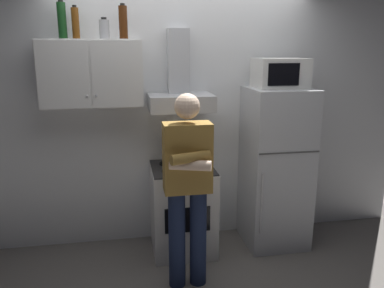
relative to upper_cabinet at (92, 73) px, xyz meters
The scene contains 13 objects.
ground_plane 1.98m from the upper_cabinet, 23.77° to the right, with size 7.00×7.00×0.00m, color slate.
back_wall_tiled 0.97m from the upper_cabinet, 14.86° to the left, with size 4.80×0.10×2.70m, color white.
upper_cabinet is the anchor object (origin of this frame).
stove_oven 1.55m from the upper_cabinet, ahead, with size 0.60×0.62×0.87m.
range_hood 0.81m from the upper_cabinet, ahead, with size 0.60×0.44×0.75m.
refrigerator 2.00m from the upper_cabinet, ahead, with size 0.60×0.62×1.60m.
microwave 1.75m from the upper_cabinet, ahead, with size 0.48×0.37×0.28m.
person_standing 1.35m from the upper_cabinet, 44.26° to the right, with size 0.38×0.33×1.64m.
cooking_pot 1.27m from the upper_cabinet, 14.73° to the right, with size 0.29×0.19×0.10m.
bottle_wine_green 0.51m from the upper_cabinet, behind, with size 0.08×0.08×0.32m.
bottle_beer_brown 0.45m from the upper_cabinet, behind, with size 0.06×0.06×0.28m.
bottle_rum_dark 0.53m from the upper_cabinet, ahead, with size 0.08×0.08×0.30m.
bottle_canister_steel 0.41m from the upper_cabinet, ahead, with size 0.09×0.09×0.18m.
Camera 1 is at (-0.58, -3.24, 1.98)m, focal length 36.05 mm.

